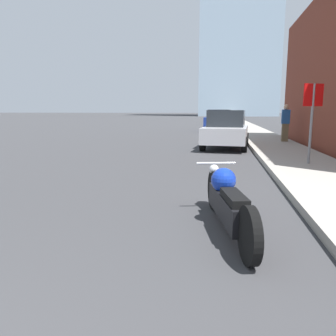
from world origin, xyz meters
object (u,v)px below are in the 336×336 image
motorcycle (227,201)px  stop_sign (312,110)px  pedestrian (285,122)px  parked_car_blue (219,120)px  parked_car_silver (226,130)px

motorcycle → stop_sign: bearing=53.8°
motorcycle → pedestrian: 12.28m
motorcycle → stop_sign: 5.80m
stop_sign → pedestrian: bearing=85.1°
motorcycle → parked_car_blue: (-0.20, 21.94, 0.44)m
stop_sign → motorcycle: bearing=-114.5°
motorcycle → pedestrian: (2.93, 11.91, 0.65)m
parked_car_silver → parked_car_blue: (-0.34, 12.06, 0.04)m
motorcycle → pedestrian: pedestrian is taller
motorcycle → stop_sign: (2.35, 5.16, 1.23)m
pedestrian → stop_sign: bearing=-94.9°
stop_sign → parked_car_blue: bearing=98.6°
motorcycle → parked_car_silver: (0.14, 9.88, 0.40)m
motorcycle → parked_car_blue: bearing=78.7°
parked_car_blue → stop_sign: bearing=-75.7°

